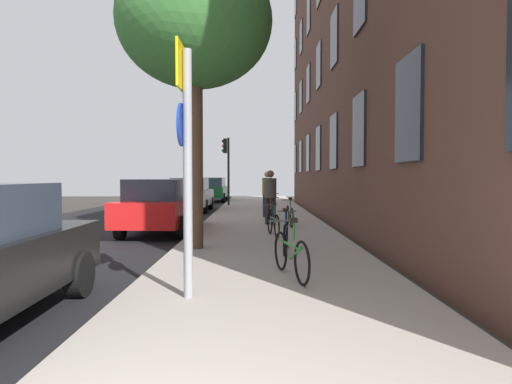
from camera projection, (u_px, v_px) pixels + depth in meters
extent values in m
plane|color=#332D28|center=(171.00, 221.00, 16.95)|extent=(41.80, 41.80, 0.00)
cube|color=black|center=(117.00, 221.00, 16.95)|extent=(7.00, 38.00, 0.01)
cube|color=#9E9389|center=(262.00, 219.00, 16.95)|extent=(4.20, 38.00, 0.12)
cube|color=#513328|center=(333.00, 26.00, 16.20)|extent=(0.50, 27.00, 14.52)
cube|color=#1E232D|center=(408.00, 108.00, 7.43)|extent=(0.06, 1.23, 1.79)
cube|color=#1E232D|center=(359.00, 130.00, 11.00)|extent=(0.06, 1.23, 1.79)
cube|color=#1E232D|center=(333.00, 142.00, 14.57)|extent=(0.06, 1.23, 1.79)
cube|color=#1E232D|center=(318.00, 149.00, 18.14)|extent=(0.06, 1.23, 1.79)
cube|color=#1E232D|center=(308.00, 153.00, 21.71)|extent=(0.06, 1.23, 1.79)
cube|color=#1E232D|center=(300.00, 156.00, 25.27)|extent=(0.06, 1.23, 1.79)
cube|color=#1E232D|center=(295.00, 159.00, 28.84)|extent=(0.06, 1.23, 1.79)
cube|color=#1E232D|center=(334.00, 38.00, 14.45)|extent=(0.06, 1.23, 1.79)
cube|color=#1E232D|center=(318.00, 66.00, 18.02)|extent=(0.06, 1.23, 1.79)
cube|color=#1E232D|center=(308.00, 84.00, 21.59)|extent=(0.06, 1.23, 1.79)
cube|color=#1E232D|center=(301.00, 97.00, 25.15)|extent=(0.06, 1.23, 1.79)
cube|color=#1E232D|center=(295.00, 107.00, 28.72)|extent=(0.06, 1.23, 1.79)
cube|color=#1E232D|center=(308.00, 14.00, 21.47)|extent=(0.06, 1.23, 1.79)
cube|color=#1E232D|center=(301.00, 37.00, 25.03)|extent=(0.06, 1.23, 1.79)
cube|color=#1E232D|center=(295.00, 55.00, 28.60)|extent=(0.06, 1.23, 1.79)
cube|color=#1E232D|center=(295.00, 2.00, 28.48)|extent=(0.06, 1.23, 1.79)
cylinder|color=gray|center=(187.00, 174.00, 5.75)|extent=(0.12, 0.12, 3.24)
cube|color=yellow|center=(181.00, 67.00, 5.70)|extent=(0.03, 0.60, 0.60)
cylinder|color=#14339E|center=(181.00, 125.00, 5.73)|extent=(0.03, 0.56, 0.56)
cylinder|color=black|center=(228.00, 171.00, 24.47)|extent=(0.12, 0.12, 3.73)
cube|color=black|center=(225.00, 146.00, 24.42)|extent=(0.20, 0.24, 0.80)
sphere|color=#4B0707|center=(223.00, 141.00, 24.41)|extent=(0.16, 0.16, 0.16)
sphere|color=orange|center=(223.00, 146.00, 24.42)|extent=(0.16, 0.16, 0.16)
sphere|color=#083E11|center=(223.00, 151.00, 24.43)|extent=(0.16, 0.16, 0.16)
cylinder|color=brown|center=(195.00, 159.00, 9.74)|extent=(0.33, 0.33, 3.96)
ellipsoid|color=#387533|center=(194.00, 21.00, 9.64)|extent=(3.41, 3.41, 2.90)
torus|color=black|center=(280.00, 251.00, 7.47)|extent=(0.19, 0.65, 0.66)
torus|color=black|center=(302.00, 263.00, 6.42)|extent=(0.19, 0.65, 0.66)
cylinder|color=#267233|center=(290.00, 245.00, 6.93)|extent=(0.26, 0.90, 0.04)
cylinder|color=#267233|center=(296.00, 253.00, 6.67)|extent=(0.17, 0.55, 0.30)
cylinder|color=#267233|center=(293.00, 231.00, 6.77)|extent=(0.04, 0.04, 0.28)
cube|color=black|center=(293.00, 220.00, 6.76)|extent=(0.10, 0.24, 0.06)
cylinder|color=#4C4C4C|center=(280.00, 221.00, 7.45)|extent=(0.42, 0.13, 0.03)
torus|color=black|center=(286.00, 233.00, 9.87)|extent=(0.11, 0.64, 0.64)
torus|color=black|center=(284.00, 240.00, 8.81)|extent=(0.11, 0.64, 0.64)
cylinder|color=#194C99|center=(285.00, 228.00, 9.33)|extent=(0.14, 0.90, 0.04)
cylinder|color=#194C99|center=(285.00, 234.00, 9.07)|extent=(0.10, 0.54, 0.29)
cylinder|color=#194C99|center=(285.00, 218.00, 9.17)|extent=(0.04, 0.04, 0.28)
cube|color=black|center=(285.00, 210.00, 9.16)|extent=(0.10, 0.24, 0.06)
cylinder|color=#4C4C4C|center=(286.00, 211.00, 9.85)|extent=(0.42, 0.08, 0.03)
torus|color=black|center=(270.00, 223.00, 12.22)|extent=(0.13, 0.62, 0.62)
torus|color=black|center=(276.00, 227.00, 11.26)|extent=(0.13, 0.62, 0.62)
cylinder|color=#267233|center=(273.00, 218.00, 11.73)|extent=(0.17, 0.82, 0.04)
cylinder|color=#267233|center=(275.00, 222.00, 11.50)|extent=(0.12, 0.50, 0.27)
cylinder|color=#267233|center=(274.00, 210.00, 11.58)|extent=(0.04, 0.04, 0.28)
cube|color=black|center=(274.00, 204.00, 11.58)|extent=(0.10, 0.24, 0.06)
cylinder|color=#4C4C4C|center=(270.00, 205.00, 12.20)|extent=(0.42, 0.09, 0.03)
torus|color=black|center=(287.00, 215.00, 14.63)|extent=(0.07, 0.63, 0.63)
torus|color=black|center=(291.00, 218.00, 13.64)|extent=(0.07, 0.63, 0.63)
cylinder|color=#267233|center=(289.00, 211.00, 14.13)|extent=(0.09, 0.84, 0.04)
cylinder|color=#267233|center=(290.00, 214.00, 13.89)|extent=(0.07, 0.51, 0.28)
cylinder|color=#267233|center=(290.00, 204.00, 13.97)|extent=(0.04, 0.04, 0.28)
cube|color=black|center=(290.00, 199.00, 13.97)|extent=(0.10, 0.24, 0.06)
cylinder|color=#4C4C4C|center=(287.00, 200.00, 14.61)|extent=(0.42, 0.05, 0.03)
torus|color=black|center=(273.00, 210.00, 17.06)|extent=(0.15, 0.60, 0.61)
torus|color=black|center=(269.00, 212.00, 16.01)|extent=(0.15, 0.60, 0.61)
cylinder|color=#C68C19|center=(271.00, 206.00, 16.53)|extent=(0.20, 0.89, 0.04)
cylinder|color=#C68C19|center=(270.00, 209.00, 16.27)|extent=(0.14, 0.54, 0.29)
cylinder|color=#C68C19|center=(271.00, 200.00, 16.37)|extent=(0.04, 0.04, 0.28)
cube|color=black|center=(271.00, 196.00, 16.36)|extent=(0.10, 0.24, 0.06)
cylinder|color=#4C4C4C|center=(273.00, 197.00, 17.04)|extent=(0.42, 0.10, 0.03)
torus|color=black|center=(274.00, 205.00, 19.43)|extent=(0.13, 0.65, 0.65)
torus|color=black|center=(271.00, 207.00, 18.43)|extent=(0.13, 0.65, 0.65)
cylinder|color=#C68C19|center=(272.00, 202.00, 18.93)|extent=(0.16, 0.86, 0.04)
cylinder|color=#C68C19|center=(272.00, 204.00, 18.68)|extent=(0.11, 0.52, 0.28)
cylinder|color=#C68C19|center=(272.00, 196.00, 18.77)|extent=(0.04, 0.04, 0.28)
cube|color=black|center=(272.00, 192.00, 18.76)|extent=(0.10, 0.24, 0.06)
cylinder|color=#4C4C4C|center=(274.00, 194.00, 19.42)|extent=(0.42, 0.09, 0.03)
cylinder|color=#26262D|center=(267.00, 211.00, 14.60)|extent=(0.16, 0.16, 0.88)
cylinder|color=#26262D|center=(273.00, 211.00, 14.60)|extent=(0.16, 0.16, 0.88)
cylinder|color=#4C4742|center=(270.00, 188.00, 14.58)|extent=(0.41, 0.41, 0.66)
sphere|color=brown|center=(270.00, 174.00, 14.56)|extent=(0.24, 0.24, 0.24)
cylinder|color=#26262D|center=(264.00, 206.00, 17.25)|extent=(0.16, 0.16, 0.88)
cylinder|color=#26262D|center=(269.00, 206.00, 17.25)|extent=(0.16, 0.16, 0.88)
cylinder|color=olive|center=(267.00, 186.00, 17.22)|extent=(0.47, 0.47, 0.66)
sphere|color=tan|center=(267.00, 174.00, 17.21)|extent=(0.24, 0.24, 0.24)
cylinder|color=black|center=(79.00, 275.00, 6.20)|extent=(0.22, 0.64, 0.64)
cube|color=red|center=(161.00, 211.00, 13.26)|extent=(2.01, 4.25, 0.70)
cube|color=#2D3847|center=(159.00, 189.00, 13.03)|extent=(1.64, 2.40, 0.60)
cylinder|color=black|center=(145.00, 218.00, 14.60)|extent=(0.22, 0.64, 0.64)
cylinder|color=black|center=(195.00, 218.00, 14.60)|extent=(0.22, 0.64, 0.64)
cylinder|color=black|center=(120.00, 227.00, 11.94)|extent=(0.22, 0.64, 0.64)
cylinder|color=black|center=(181.00, 227.00, 11.94)|extent=(0.22, 0.64, 0.64)
cube|color=silver|center=(190.00, 197.00, 21.59)|extent=(1.86, 4.03, 0.70)
cube|color=#1E232D|center=(190.00, 184.00, 21.36)|extent=(1.56, 2.26, 0.60)
cylinder|color=black|center=(178.00, 203.00, 22.89)|extent=(0.22, 0.64, 0.64)
cylinder|color=black|center=(210.00, 203.00, 22.89)|extent=(0.22, 0.64, 0.64)
cylinder|color=black|center=(168.00, 206.00, 20.31)|extent=(0.22, 0.64, 0.64)
cylinder|color=black|center=(205.00, 206.00, 20.31)|extent=(0.22, 0.64, 0.64)
cube|color=#19662D|center=(213.00, 192.00, 29.92)|extent=(1.83, 4.42, 0.70)
cube|color=#384756|center=(213.00, 182.00, 29.67)|extent=(1.51, 2.49, 0.60)
cylinder|color=black|center=(204.00, 196.00, 31.33)|extent=(0.22, 0.64, 0.64)
cylinder|color=black|center=(226.00, 196.00, 31.33)|extent=(0.22, 0.64, 0.64)
cylinder|color=black|center=(199.00, 198.00, 28.53)|extent=(0.22, 0.64, 0.64)
cylinder|color=black|center=(223.00, 198.00, 28.53)|extent=(0.22, 0.64, 0.64)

